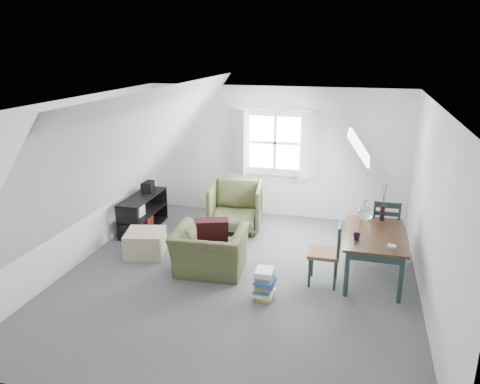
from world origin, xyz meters
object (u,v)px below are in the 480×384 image
(dining_chair_near, at_px, (327,252))
(magazine_stack, at_px, (265,284))
(armchair_near, at_px, (210,272))
(media_shelf, at_px, (142,215))
(dining_table, at_px, (375,239))
(dining_chair_far, at_px, (385,227))
(armchair_far, at_px, (236,229))
(ottoman, at_px, (145,243))

(dining_chair_near, bearing_deg, magazine_stack, -45.79)
(armchair_near, xyz_separation_m, media_shelf, (-1.71, 1.27, 0.29))
(armchair_near, relative_size, media_shelf, 0.83)
(dining_table, bearing_deg, dining_chair_near, -153.44)
(armchair_near, relative_size, dining_chair_near, 1.12)
(dining_chair_far, height_order, media_shelf, dining_chair_far)
(armchair_near, relative_size, armchair_far, 1.09)
(ottoman, bearing_deg, media_shelf, 118.33)
(armchair_far, distance_m, dining_chair_far, 2.67)
(dining_table, xyz_separation_m, media_shelf, (-4.02, 0.84, -0.32))
(ottoman, relative_size, media_shelf, 0.48)
(ottoman, xyz_separation_m, dining_chair_near, (2.88, -0.23, 0.28))
(ottoman, xyz_separation_m, media_shelf, (-0.51, 0.95, 0.09))
(armchair_near, height_order, dining_table, dining_table)
(media_shelf, bearing_deg, armchair_far, 17.33)
(ottoman, height_order, dining_table, dining_table)
(media_shelf, height_order, magazine_stack, media_shelf)
(dining_chair_far, bearing_deg, armchair_far, 5.02)
(armchair_near, height_order, ottoman, ottoman)
(ottoman, distance_m, dining_table, 3.54)
(dining_table, height_order, magazine_stack, dining_table)
(armchair_near, bearing_deg, dining_chair_near, 179.38)
(armchair_far, bearing_deg, magazine_stack, -74.35)
(armchair_far, height_order, dining_table, dining_table)
(magazine_stack, bearing_deg, dining_chair_near, 39.28)
(armchair_far, height_order, dining_chair_far, dining_chair_far)
(ottoman, bearing_deg, dining_table, 1.76)
(ottoman, relative_size, dining_table, 0.42)
(dining_chair_far, distance_m, media_shelf, 4.20)
(dining_table, distance_m, dining_chair_far, 0.82)
(armchair_near, relative_size, dining_chair_far, 1.06)
(armchair_far, xyz_separation_m, dining_chair_far, (2.57, -0.51, 0.50))
(media_shelf, distance_m, magazine_stack, 3.19)
(dining_table, bearing_deg, armchair_far, 150.00)
(ottoman, distance_m, dining_chair_far, 3.81)
(armchair_far, bearing_deg, dining_chair_far, -19.85)
(dining_table, bearing_deg, armchair_near, -170.91)
(armchair_near, bearing_deg, magazine_stack, 147.21)
(armchair_near, relative_size, ottoman, 1.75)
(armchair_far, distance_m, ottoman, 1.81)
(media_shelf, bearing_deg, magazine_stack, -32.88)
(dining_chair_near, xyz_separation_m, media_shelf, (-3.39, 1.18, -0.19))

